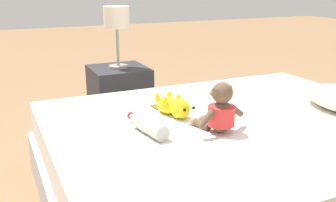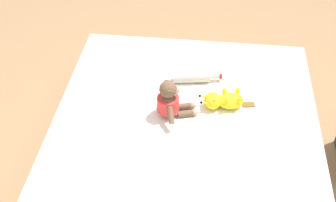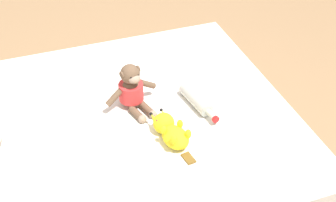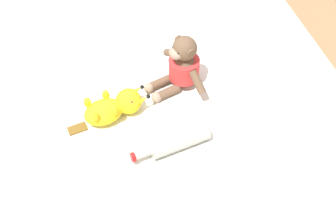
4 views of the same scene
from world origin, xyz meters
name	(u,v)px [view 2 (image 2 of 4)]	position (x,y,z in m)	size (l,w,h in m)	color
ground_plane	(182,182)	(0.00, 0.00, 0.00)	(16.00, 16.00, 0.00)	#93704C
bed	(183,161)	(0.00, 0.00, 0.20)	(1.52, 1.86, 0.41)	#B2B2B7
plush_monkey	(170,101)	(0.09, -0.16, 0.50)	(0.24, 0.28, 0.24)	brown
plush_yellow_creature	(223,101)	(-0.20, -0.26, 0.45)	(0.33, 0.15, 0.10)	yellow
glass_bottle	(193,77)	(-0.01, -0.46, 0.44)	(0.30, 0.10, 0.07)	#B7BCB2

